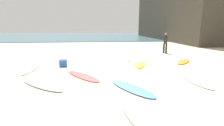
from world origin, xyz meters
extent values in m
plane|color=beige|center=(0.00, 0.00, 0.00)|extent=(120.00, 120.00, 0.00)
cube|color=#426675|center=(0.00, 38.71, 0.04)|extent=(120.00, 40.00, 0.08)
cube|color=#3D382D|center=(21.58, 23.77, 6.35)|extent=(23.69, 26.03, 12.71)
ellipsoid|color=silver|center=(2.96, 0.64, 0.03)|extent=(0.62, 1.96, 0.06)
ellipsoid|color=beige|center=(-4.10, 3.35, 0.03)|extent=(0.56, 2.59, 0.06)
ellipsoid|color=#4D94DE|center=(0.33, 0.09, 0.04)|extent=(1.53, 2.11, 0.09)
ellipsoid|color=white|center=(-2.79, 0.72, 0.04)|extent=(2.01, 1.80, 0.09)
ellipsoid|color=white|center=(1.19, 5.42, 0.03)|extent=(1.00, 1.99, 0.06)
ellipsoid|color=yellow|center=(1.60, 3.66, 0.03)|extent=(1.23, 1.96, 0.07)
ellipsoid|color=gold|center=(4.43, 4.23, 0.04)|extent=(1.75, 1.90, 0.08)
ellipsoid|color=#DB5154|center=(-1.41, 1.74, 0.03)|extent=(1.76, 2.11, 0.07)
ellipsoid|color=silver|center=(0.10, -1.75, 0.04)|extent=(0.96, 2.48, 0.08)
cylinder|color=black|center=(4.68, 7.87, 0.39)|extent=(0.14, 0.14, 0.77)
cylinder|color=black|center=(4.83, 7.74, 0.39)|extent=(0.14, 0.14, 0.77)
cylinder|color=black|center=(4.75, 7.80, 1.10)|extent=(0.40, 0.40, 0.64)
sphere|color=#9E7051|center=(4.75, 7.80, 1.52)|extent=(0.21, 0.21, 0.21)
cube|color=#2D56B2|center=(-2.60, 3.83, 0.18)|extent=(0.44, 0.50, 0.35)
camera|label=1|loc=(-0.86, -5.18, 2.05)|focal=26.85mm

